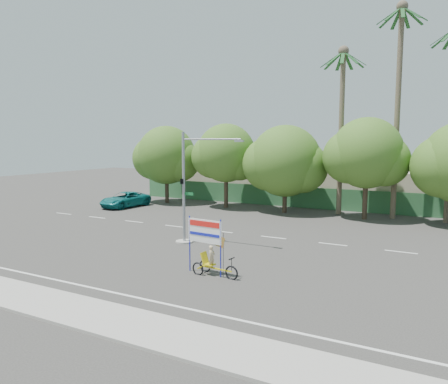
% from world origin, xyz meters
% --- Properties ---
extents(ground, '(120.00, 120.00, 0.00)m').
position_xyz_m(ground, '(0.00, 0.00, 0.00)').
color(ground, '#33302D').
rests_on(ground, ground).
extents(sidewalk_near, '(50.00, 2.40, 0.12)m').
position_xyz_m(sidewalk_near, '(0.00, -7.50, 0.06)').
color(sidewalk_near, gray).
rests_on(sidewalk_near, ground).
extents(fence, '(38.00, 0.08, 2.00)m').
position_xyz_m(fence, '(0.00, 21.50, 1.00)').
color(fence, '#336B3D').
rests_on(fence, ground).
extents(building_left, '(12.00, 8.00, 4.00)m').
position_xyz_m(building_left, '(-10.00, 26.00, 2.00)').
color(building_left, beige).
rests_on(building_left, ground).
extents(building_right, '(14.00, 8.00, 3.60)m').
position_xyz_m(building_right, '(8.00, 26.00, 1.80)').
color(building_right, beige).
rests_on(building_right, ground).
extents(tree_far_left, '(7.14, 6.00, 7.96)m').
position_xyz_m(tree_far_left, '(-14.05, 18.00, 4.76)').
color(tree_far_left, '#473828').
rests_on(tree_far_left, ground).
extents(tree_left, '(6.66, 5.60, 8.07)m').
position_xyz_m(tree_left, '(-7.05, 18.00, 5.06)').
color(tree_left, '#473828').
rests_on(tree_left, ground).
extents(tree_center, '(7.62, 6.40, 7.85)m').
position_xyz_m(tree_center, '(-1.05, 18.00, 4.47)').
color(tree_center, '#473828').
rests_on(tree_center, ground).
extents(tree_right, '(6.90, 5.80, 8.36)m').
position_xyz_m(tree_right, '(5.95, 18.00, 5.24)').
color(tree_right, '#473828').
rests_on(tree_right, ground).
extents(palm_tall, '(3.73, 3.79, 17.45)m').
position_xyz_m(palm_tall, '(8.00, 19.50, 10.46)').
color(palm_tall, '#70604C').
rests_on(palm_tall, ground).
extents(palm_short, '(3.73, 3.79, 14.45)m').
position_xyz_m(palm_short, '(3.50, 19.50, 8.86)').
color(palm_short, '#70604C').
rests_on(palm_short, ground).
extents(traffic_signal, '(4.72, 1.10, 7.00)m').
position_xyz_m(traffic_signal, '(-2.20, 3.98, 2.92)').
color(traffic_signal, gray).
rests_on(traffic_signal, ground).
extents(trike_billboard, '(2.88, 0.76, 2.83)m').
position_xyz_m(trike_billboard, '(2.36, -1.08, 1.14)').
color(trike_billboard, black).
rests_on(trike_billboard, ground).
extents(pickup_truck, '(2.91, 5.46, 1.46)m').
position_xyz_m(pickup_truck, '(-15.83, 13.62, 0.73)').
color(pickup_truck, '#0F6D6D').
rests_on(pickup_truck, ground).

